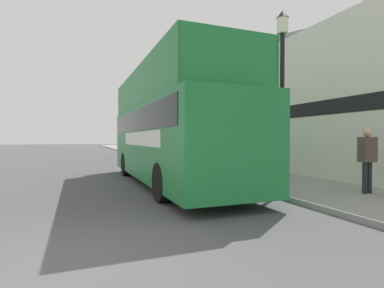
{
  "coord_description": "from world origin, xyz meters",
  "views": [
    {
      "loc": [
        0.26,
        -4.18,
        1.64
      ],
      "look_at": [
        4.21,
        6.11,
        1.45
      ],
      "focal_mm": 28.0,
      "sensor_mm": 36.0,
      "label": 1
    }
  ],
  "objects": [
    {
      "name": "pedestrian_nearest",
      "position": [
        7.68,
        1.74,
        1.22
      ],
      "size": [
        0.47,
        0.26,
        1.79
      ],
      "color": "#232328",
      "rests_on": "sidewalk"
    },
    {
      "name": "lamp_post_third",
      "position": [
        5.91,
        18.34,
        3.66
      ],
      "size": [
        0.35,
        0.35,
        5.16
      ],
      "color": "black",
      "rests_on": "sidewalk"
    },
    {
      "name": "sidewalk",
      "position": [
        7.09,
        18.0,
        0.07
      ],
      "size": [
        3.47,
        108.0,
        0.14
      ],
      "color": "gray",
      "rests_on": "ground_plane"
    },
    {
      "name": "brick_terrace_rear",
      "position": [
        11.83,
        19.64,
        4.74
      ],
      "size": [
        6.0,
        21.64,
        9.48
      ],
      "color": "brown",
      "rests_on": "ground_plane"
    },
    {
      "name": "tour_bus",
      "position": [
        3.39,
        6.31,
        1.8
      ],
      "size": [
        2.57,
        9.92,
        4.06
      ],
      "rotation": [
        0.0,
        0.0,
        0.01
      ],
      "color": "#1E7A38",
      "rests_on": "ground_plane"
    },
    {
      "name": "lamp_post_second",
      "position": [
        6.04,
        10.7,
        3.33
      ],
      "size": [
        0.35,
        0.35,
        4.61
      ],
      "color": "black",
      "rests_on": "sidewalk"
    },
    {
      "name": "parked_car_ahead_of_bus",
      "position": [
        4.19,
        13.69,
        0.66
      ],
      "size": [
        1.98,
        4.05,
        1.43
      ],
      "rotation": [
        0.0,
        0.0,
        0.03
      ],
      "color": "silver",
      "rests_on": "ground_plane"
    },
    {
      "name": "lamp_post_nearest",
      "position": [
        5.87,
        3.07,
        3.71
      ],
      "size": [
        0.35,
        0.35,
        5.24
      ],
      "color": "black",
      "rests_on": "sidewalk"
    },
    {
      "name": "ground_plane",
      "position": [
        0.0,
        21.0,
        0.0
      ],
      "size": [
        144.0,
        144.0,
        0.0
      ],
      "primitive_type": "plane",
      "color": "#4C4C4F"
    },
    {
      "name": "litter_bin",
      "position": [
        6.91,
        5.9,
        0.61
      ],
      "size": [
        0.48,
        0.48,
        0.87
      ],
      "color": "black",
      "rests_on": "sidewalk"
    }
  ]
}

